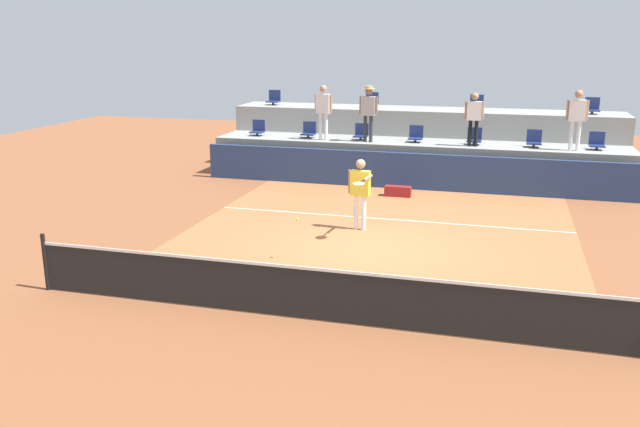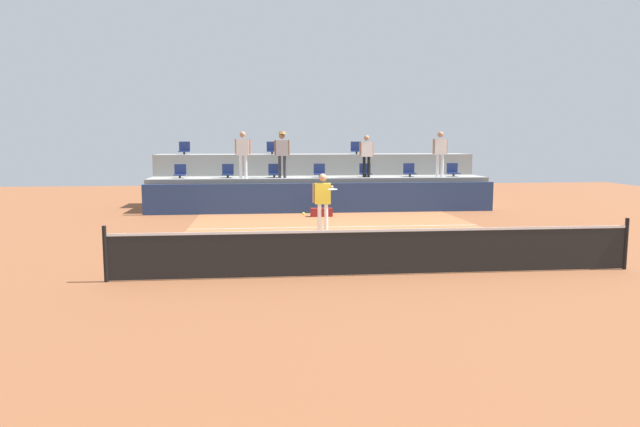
# 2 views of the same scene
# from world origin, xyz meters

# --- Properties ---
(ground_plane) EXTENTS (40.00, 40.00, 0.00)m
(ground_plane) POSITION_xyz_m (0.00, 0.00, 0.00)
(ground_plane) COLOR brown
(court_inner_paint) EXTENTS (9.00, 10.00, 0.01)m
(court_inner_paint) POSITION_xyz_m (0.00, 1.00, 0.00)
(court_inner_paint) COLOR #A36038
(court_inner_paint) RESTS_ON ground_plane
(court_service_line) EXTENTS (9.00, 0.06, 0.00)m
(court_service_line) POSITION_xyz_m (0.00, 2.40, 0.01)
(court_service_line) COLOR silver
(court_service_line) RESTS_ON ground_plane
(tennis_net) EXTENTS (10.48, 0.08, 1.07)m
(tennis_net) POSITION_xyz_m (0.00, -4.00, 0.50)
(tennis_net) COLOR black
(tennis_net) RESTS_ON ground_plane
(sponsor_backboard) EXTENTS (13.00, 0.16, 1.10)m
(sponsor_backboard) POSITION_xyz_m (0.00, 6.00, 0.55)
(sponsor_backboard) COLOR navy
(sponsor_backboard) RESTS_ON ground_plane
(seating_tier_lower) EXTENTS (13.00, 1.80, 1.25)m
(seating_tier_lower) POSITION_xyz_m (0.00, 7.30, 0.62)
(seating_tier_lower) COLOR gray
(seating_tier_lower) RESTS_ON ground_plane
(seating_tier_upper) EXTENTS (13.00, 1.80, 2.10)m
(seating_tier_upper) POSITION_xyz_m (0.00, 9.10, 1.05)
(seating_tier_upper) COLOR gray
(seating_tier_upper) RESTS_ON ground_plane
(stadium_chair_lower_far_left) EXTENTS (0.44, 0.40, 0.52)m
(stadium_chair_lower_far_left) POSITION_xyz_m (-5.31, 7.23, 1.46)
(stadium_chair_lower_far_left) COLOR #2D2D33
(stadium_chair_lower_far_left) RESTS_ON seating_tier_lower
(stadium_chair_lower_left) EXTENTS (0.44, 0.40, 0.52)m
(stadium_chair_lower_left) POSITION_xyz_m (-3.52, 7.23, 1.46)
(stadium_chair_lower_left) COLOR #2D2D33
(stadium_chair_lower_left) RESTS_ON seating_tier_lower
(stadium_chair_lower_mid_left) EXTENTS (0.44, 0.40, 0.52)m
(stadium_chair_lower_mid_left) POSITION_xyz_m (-1.76, 7.23, 1.46)
(stadium_chair_lower_mid_left) COLOR #2D2D33
(stadium_chair_lower_mid_left) RESTS_ON seating_tier_lower
(stadium_chair_lower_center) EXTENTS (0.44, 0.40, 0.52)m
(stadium_chair_lower_center) POSITION_xyz_m (0.01, 7.23, 1.46)
(stadium_chair_lower_center) COLOR #2D2D33
(stadium_chair_lower_center) RESTS_ON seating_tier_lower
(stadium_chair_lower_mid_right) EXTENTS (0.44, 0.40, 0.52)m
(stadium_chair_lower_mid_right) POSITION_xyz_m (1.81, 7.23, 1.46)
(stadium_chair_lower_mid_right) COLOR #2D2D33
(stadium_chair_lower_mid_right) RESTS_ON seating_tier_lower
(stadium_chair_lower_right) EXTENTS (0.44, 0.40, 0.52)m
(stadium_chair_lower_right) POSITION_xyz_m (3.58, 7.23, 1.46)
(stadium_chair_lower_right) COLOR #2D2D33
(stadium_chair_lower_right) RESTS_ON seating_tier_lower
(stadium_chair_lower_far_right) EXTENTS (0.44, 0.40, 0.52)m
(stadium_chair_lower_far_right) POSITION_xyz_m (5.35, 7.23, 1.46)
(stadium_chair_lower_far_right) COLOR #2D2D33
(stadium_chair_lower_far_right) RESTS_ON seating_tier_lower
(stadium_chair_upper_far_left) EXTENTS (0.44, 0.40, 0.52)m
(stadium_chair_upper_far_left) POSITION_xyz_m (-5.36, 9.03, 2.31)
(stadium_chair_upper_far_left) COLOR #2D2D33
(stadium_chair_upper_far_left) RESTS_ON seating_tier_upper
(stadium_chair_upper_left) EXTENTS (0.44, 0.40, 0.52)m
(stadium_chair_upper_left) POSITION_xyz_m (-1.79, 9.03, 2.31)
(stadium_chair_upper_left) COLOR #2D2D33
(stadium_chair_upper_left) RESTS_ON seating_tier_upper
(stadium_chair_upper_right) EXTENTS (0.44, 0.40, 0.52)m
(stadium_chair_upper_right) POSITION_xyz_m (1.74, 9.03, 2.31)
(stadium_chair_upper_right) COLOR #2D2D33
(stadium_chair_upper_right) RESTS_ON seating_tier_upper
(stadium_chair_upper_far_right) EXTENTS (0.44, 0.40, 0.52)m
(stadium_chair_upper_far_right) POSITION_xyz_m (5.33, 9.03, 2.31)
(stadium_chair_upper_far_right) COLOR #2D2D33
(stadium_chair_upper_far_right) RESTS_ON seating_tier_upper
(tennis_player) EXTENTS (0.61, 1.24, 1.72)m
(tennis_player) POSITION_xyz_m (-0.50, 1.30, 1.05)
(tennis_player) COLOR white
(tennis_player) RESTS_ON ground_plane
(spectator_leaning_on_rail) EXTENTS (0.61, 0.27, 1.75)m
(spectator_leaning_on_rail) POSITION_xyz_m (-2.92, 6.85, 2.31)
(spectator_leaning_on_rail) COLOR white
(spectator_leaning_on_rail) RESTS_ON seating_tier_lower
(spectator_with_hat) EXTENTS (0.60, 0.44, 1.75)m
(spectator_with_hat) POSITION_xyz_m (-1.46, 6.85, 2.33)
(spectator_with_hat) COLOR #2D2D33
(spectator_with_hat) RESTS_ON seating_tier_lower
(spectator_in_grey) EXTENTS (0.57, 0.22, 1.61)m
(spectator_in_grey) POSITION_xyz_m (1.78, 6.85, 2.21)
(spectator_in_grey) COLOR black
(spectator_in_grey) RESTS_ON seating_tier_lower
(spectator_in_white) EXTENTS (0.61, 0.24, 1.76)m
(spectator_in_white) POSITION_xyz_m (4.68, 6.85, 2.32)
(spectator_in_white) COLOR white
(spectator_in_white) RESTS_ON seating_tier_lower
(tennis_ball) EXTENTS (0.07, 0.07, 0.07)m
(tennis_ball) POSITION_xyz_m (-1.26, -1.25, 0.90)
(tennis_ball) COLOR #CCE033
(equipment_bag) EXTENTS (0.76, 0.28, 0.30)m
(equipment_bag) POSITION_xyz_m (-0.16, 4.95, 0.15)
(equipment_bag) COLOR maroon
(equipment_bag) RESTS_ON ground_plane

